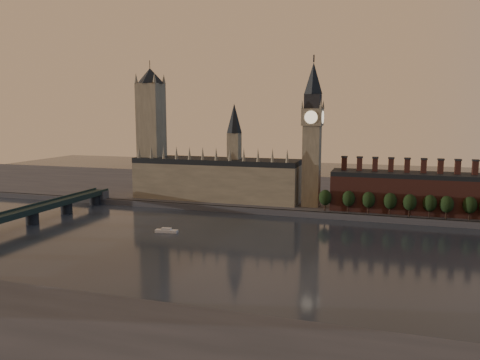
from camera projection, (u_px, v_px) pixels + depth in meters
The scene contains 16 objects.
ground at pixel (258, 253), 239.28m from camera, with size 900.00×900.00×0.00m, color black.
north_bank at pixel (311, 193), 407.22m from camera, with size 900.00×182.00×4.00m.
palace_of_westminster at pixel (217, 177), 363.80m from camera, with size 130.00×30.30×74.00m.
victoria_tower at pixel (151, 128), 374.97m from camera, with size 24.00×24.00×108.00m.
big_ben at pixel (312, 133), 332.20m from camera, with size 15.00×15.00×107.00m.
chimney_block at pixel (414, 192), 317.07m from camera, with size 110.00×25.00×37.00m.
embankment_tree_0 at pixel (325, 198), 320.29m from camera, with size 8.60×8.60×14.88m.
embankment_tree_1 at pixel (349, 199), 316.20m from camera, with size 8.60×8.60×14.88m.
embankment_tree_2 at pixel (369, 200), 312.19m from camera, with size 8.60×8.60×14.88m.
embankment_tree_3 at pixel (390, 201), 307.94m from camera, with size 8.60×8.60×14.88m.
embankment_tree_4 at pixel (410, 202), 303.11m from camera, with size 8.60×8.60×14.88m.
embankment_tree_5 at pixel (430, 203), 300.30m from camera, with size 8.60×8.60×14.88m.
embankment_tree_6 at pixel (447, 204), 296.59m from camera, with size 8.60×8.60×14.88m.
embankment_tree_7 at pixel (470, 205), 294.11m from camera, with size 8.60×8.60×14.88m.
westminster_bridge at pixel (8, 219), 281.43m from camera, with size 14.00×200.00×11.55m.
river_boat at pixel (166, 231), 280.01m from camera, with size 13.94×5.59×2.71m.
Camera 1 is at (60.41, -223.73, 70.86)m, focal length 35.00 mm.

